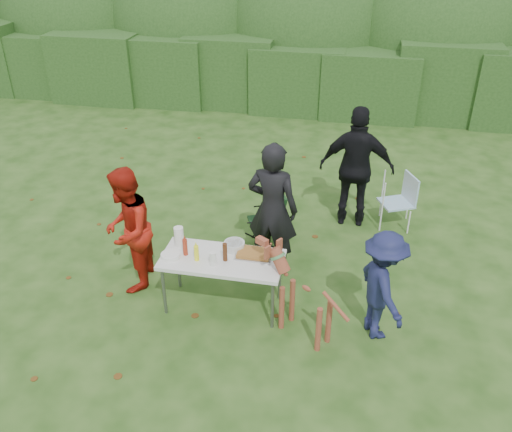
% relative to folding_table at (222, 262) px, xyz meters
% --- Properties ---
extents(ground, '(80.00, 80.00, 0.00)m').
position_rel_folding_table_xyz_m(ground, '(-0.07, -0.28, -0.69)').
color(ground, '#1E4211').
extents(hedge_row, '(22.00, 1.40, 1.70)m').
position_rel_folding_table_xyz_m(hedge_row, '(-0.07, 7.72, 0.16)').
color(hedge_row, '#23471C').
rests_on(hedge_row, ground).
extents(shrub_backdrop, '(20.00, 2.60, 3.20)m').
position_rel_folding_table_xyz_m(shrub_backdrop, '(-0.07, 9.32, 0.91)').
color(shrub_backdrop, '#3D6628').
rests_on(shrub_backdrop, ground).
extents(folding_table, '(1.50, 0.70, 0.74)m').
position_rel_folding_table_xyz_m(folding_table, '(0.00, 0.00, 0.00)').
color(folding_table, silver).
rests_on(folding_table, ground).
extents(person_cook, '(0.76, 0.55, 1.91)m').
position_rel_folding_table_xyz_m(person_cook, '(0.46, 0.94, 0.27)').
color(person_cook, black).
rests_on(person_cook, ground).
extents(person_red_jacket, '(0.77, 0.92, 1.70)m').
position_rel_folding_table_xyz_m(person_red_jacket, '(-1.31, 0.21, 0.17)').
color(person_red_jacket, '#A51A0E').
rests_on(person_red_jacket, ground).
extents(person_black_puffy, '(1.15, 0.50, 1.94)m').
position_rel_folding_table_xyz_m(person_black_puffy, '(1.51, 2.44, 0.28)').
color(person_black_puffy, black).
rests_on(person_black_puffy, ground).
extents(child, '(0.85, 1.04, 1.40)m').
position_rel_folding_table_xyz_m(child, '(1.92, -0.12, 0.01)').
color(child, '#1A1E47').
rests_on(child, ground).
extents(dog, '(1.17, 0.96, 1.05)m').
position_rel_folding_table_xyz_m(dog, '(1.08, -0.33, -0.16)').
color(dog, brown).
rests_on(dog, ground).
extents(camping_chair, '(0.71, 0.71, 0.87)m').
position_rel_folding_table_xyz_m(camping_chair, '(0.26, 1.53, -0.25)').
color(camping_chair, black).
rests_on(camping_chair, ground).
extents(lawn_chair, '(0.67, 0.67, 0.86)m').
position_rel_folding_table_xyz_m(lawn_chair, '(2.18, 2.50, -0.26)').
color(lawn_chair, '#4FA1D2').
rests_on(lawn_chair, ground).
extents(food_tray, '(0.45, 0.30, 0.02)m').
position_rel_folding_table_xyz_m(food_tray, '(0.37, 0.13, 0.06)').
color(food_tray, '#B7B7BA').
rests_on(food_tray, folding_table).
extents(focaccia_bread, '(0.40, 0.26, 0.04)m').
position_rel_folding_table_xyz_m(focaccia_bread, '(0.37, 0.13, 0.09)').
color(focaccia_bread, '#9E662C').
rests_on(focaccia_bread, food_tray).
extents(mustard_bottle, '(0.06, 0.06, 0.20)m').
position_rel_folding_table_xyz_m(mustard_bottle, '(-0.29, -0.10, 0.15)').
color(mustard_bottle, '#FFFE21').
rests_on(mustard_bottle, folding_table).
extents(ketchup_bottle, '(0.06, 0.06, 0.22)m').
position_rel_folding_table_xyz_m(ketchup_bottle, '(-0.46, -0.01, 0.16)').
color(ketchup_bottle, '#9B2D17').
rests_on(ketchup_bottle, folding_table).
extents(beer_bottle, '(0.06, 0.06, 0.24)m').
position_rel_folding_table_xyz_m(beer_bottle, '(0.05, -0.04, 0.17)').
color(beer_bottle, '#47230F').
rests_on(beer_bottle, folding_table).
extents(paper_towel_roll, '(0.12, 0.12, 0.26)m').
position_rel_folding_table_xyz_m(paper_towel_roll, '(-0.60, 0.17, 0.18)').
color(paper_towel_roll, white).
rests_on(paper_towel_roll, folding_table).
extents(cup_stack, '(0.08, 0.08, 0.18)m').
position_rel_folding_table_xyz_m(cup_stack, '(-0.07, -0.16, 0.14)').
color(cup_stack, white).
rests_on(cup_stack, folding_table).
extents(pasta_bowl, '(0.26, 0.26, 0.10)m').
position_rel_folding_table_xyz_m(pasta_bowl, '(0.10, 0.23, 0.10)').
color(pasta_bowl, silver).
rests_on(pasta_bowl, folding_table).
extents(plate_stack, '(0.24, 0.24, 0.05)m').
position_rel_folding_table_xyz_m(plate_stack, '(-0.62, -0.10, 0.08)').
color(plate_stack, white).
rests_on(plate_stack, folding_table).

